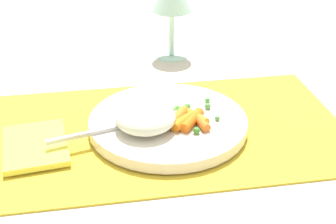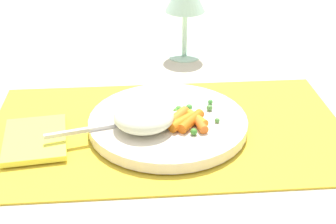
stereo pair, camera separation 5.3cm
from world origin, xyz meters
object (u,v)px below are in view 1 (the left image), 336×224
plate (168,123)px  rice_mound (146,118)px  fork (134,124)px  napkin (35,145)px  carrot_portion (186,119)px

plate → rice_mound: 0.05m
fork → napkin: (-0.14, -0.01, -0.01)m
carrot_portion → napkin: (-0.21, -0.00, -0.02)m
rice_mound → plate: bearing=34.0°
carrot_portion → fork: size_ratio=0.34×
rice_mound → fork: size_ratio=0.41×
plate → carrot_portion: carrot_portion is taller
rice_mound → fork: bearing=142.1°
carrot_portion → fork: (-0.07, 0.01, -0.00)m
plate → carrot_portion: bearing=-40.2°
fork → rice_mound: bearing=-37.9°
plate → rice_mound: rice_mound is taller
plate → napkin: plate is taller
fork → plate: bearing=14.1°
plate → napkin: 0.19m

